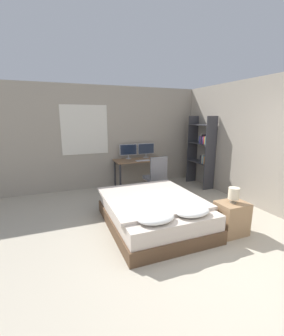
{
  "coord_description": "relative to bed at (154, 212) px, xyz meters",
  "views": [
    {
      "loc": [
        -1.94,
        -1.97,
        1.92
      ],
      "look_at": [
        -0.08,
        2.73,
        0.75
      ],
      "focal_mm": 24.0,
      "sensor_mm": 36.0,
      "label": 1
    }
  ],
  "objects": [
    {
      "name": "desk",
      "position": [
        0.61,
        2.24,
        0.41
      ],
      "size": [
        1.39,
        0.63,
        0.77
      ],
      "color": "#846042",
      "rests_on": "ground_plane"
    },
    {
      "name": "computer_mouse",
      "position": [
        0.89,
        2.03,
        0.53
      ],
      "size": [
        0.07,
        0.05,
        0.04
      ],
      "color": "#B7B7BC",
      "rests_on": "desk"
    },
    {
      "name": "nightstand",
      "position": [
        1.08,
        -0.73,
        0.01
      ],
      "size": [
        0.48,
        0.39,
        0.55
      ],
      "color": "#997551",
      "rests_on": "ground_plane"
    },
    {
      "name": "keyboard",
      "position": [
        0.61,
        2.03,
        0.52
      ],
      "size": [
        0.38,
        0.13,
        0.02
      ],
      "color": "#B7B7BC",
      "rests_on": "desk"
    },
    {
      "name": "office_chair",
      "position": [
        0.73,
        1.47,
        0.13
      ],
      "size": [
        0.52,
        0.52,
        0.99
      ],
      "color": "black",
      "rests_on": "ground_plane"
    },
    {
      "name": "monitor_left",
      "position": [
        0.35,
        2.46,
        0.74
      ],
      "size": [
        0.5,
        0.16,
        0.41
      ],
      "color": "#B7B7BC",
      "rests_on": "desk"
    },
    {
      "name": "wall_back",
      "position": [
        0.37,
        2.63,
        1.09
      ],
      "size": [
        12.0,
        0.08,
        2.7
      ],
      "color": "#9E9384",
      "rests_on": "ground_plane"
    },
    {
      "name": "bedside_lamp",
      "position": [
        1.08,
        -0.73,
        0.44
      ],
      "size": [
        0.17,
        0.17,
        0.25
      ],
      "color": "gray",
      "rests_on": "nightstand"
    },
    {
      "name": "bookshelf",
      "position": [
        2.22,
        1.65,
        0.8
      ],
      "size": [
        0.33,
        0.84,
        1.93
      ],
      "color": "#333338",
      "rests_on": "ground_plane"
    },
    {
      "name": "bed",
      "position": [
        0.0,
        0.0,
        0.0
      ],
      "size": [
        1.61,
        2.0,
        0.59
      ],
      "color": "brown",
      "rests_on": "ground_plane"
    },
    {
      "name": "monitor_right",
      "position": [
        0.88,
        2.46,
        0.74
      ],
      "size": [
        0.5,
        0.16,
        0.41
      ],
      "color": "#B7B7BC",
      "rests_on": "desk"
    },
    {
      "name": "wall_side_right",
      "position": [
        2.44,
        0.1,
        1.09
      ],
      "size": [
        0.06,
        12.0,
        2.7
      ],
      "color": "#9E9384",
      "rests_on": "ground_plane"
    },
    {
      "name": "ground_plane",
      "position": [
        0.39,
        -1.4,
        -0.26
      ],
      "size": [
        20.0,
        20.0,
        0.0
      ],
      "primitive_type": "plane",
      "color": "#B2A893"
    }
  ]
}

